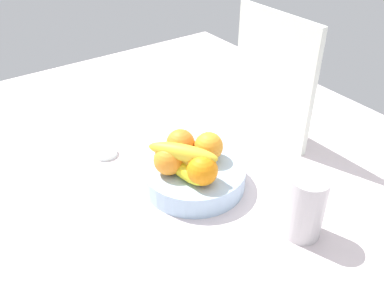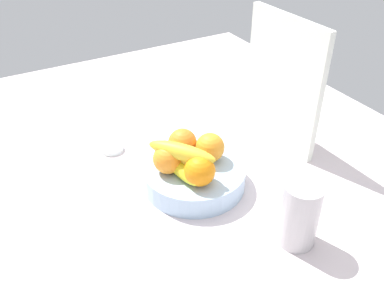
{
  "view_description": "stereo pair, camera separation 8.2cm",
  "coord_description": "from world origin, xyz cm",
  "px_view_note": "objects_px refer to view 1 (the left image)",
  "views": [
    {
      "loc": [
        69.26,
        -49.2,
        68.83
      ],
      "look_at": [
        -0.29,
        -0.46,
        9.56
      ],
      "focal_mm": 40.36,
      "sensor_mm": 36.0,
      "label": 1
    },
    {
      "loc": [
        73.65,
        -42.24,
        68.83
      ],
      "look_at": [
        -0.29,
        -0.46,
        9.56
      ],
      "focal_mm": 40.36,
      "sensor_mm": 36.0,
      "label": 2
    }
  ],
  "objects_px": {
    "fruit_bowl": "(192,176)",
    "orange_front_left": "(209,146)",
    "thermos_tumbler": "(306,207)",
    "orange_back_left": "(202,170)",
    "cutting_board": "(273,78)",
    "jar_lid": "(105,153)",
    "banana_bunch": "(182,159)",
    "orange_center": "(169,160)",
    "orange_front_right": "(180,144)"
  },
  "relations": [
    {
      "from": "orange_center",
      "to": "orange_back_left",
      "type": "relative_size",
      "value": 1.0
    },
    {
      "from": "orange_front_right",
      "to": "cutting_board",
      "type": "height_order",
      "value": "cutting_board"
    },
    {
      "from": "orange_back_left",
      "to": "fruit_bowl",
      "type": "bearing_deg",
      "value": 165.99
    },
    {
      "from": "banana_bunch",
      "to": "cutting_board",
      "type": "xyz_separation_m",
      "value": [
        -0.08,
        0.35,
        0.08
      ]
    },
    {
      "from": "orange_front_left",
      "to": "cutting_board",
      "type": "distance_m",
      "value": 0.29
    },
    {
      "from": "fruit_bowl",
      "to": "orange_front_left",
      "type": "bearing_deg",
      "value": 95.83
    },
    {
      "from": "orange_center",
      "to": "orange_front_right",
      "type": "bearing_deg",
      "value": 125.35
    },
    {
      "from": "thermos_tumbler",
      "to": "cutting_board",
      "type": "bearing_deg",
      "value": 147.33
    },
    {
      "from": "orange_front_left",
      "to": "orange_back_left",
      "type": "distance_m",
      "value": 0.1
    },
    {
      "from": "orange_front_right",
      "to": "jar_lid",
      "type": "distance_m",
      "value": 0.24
    },
    {
      "from": "fruit_bowl",
      "to": "banana_bunch",
      "type": "xyz_separation_m",
      "value": [
        0.01,
        -0.03,
        0.07
      ]
    },
    {
      "from": "orange_front_left",
      "to": "jar_lid",
      "type": "xyz_separation_m",
      "value": [
        -0.24,
        -0.18,
        -0.09
      ]
    },
    {
      "from": "orange_front_left",
      "to": "jar_lid",
      "type": "height_order",
      "value": "orange_front_left"
    },
    {
      "from": "orange_front_left",
      "to": "jar_lid",
      "type": "distance_m",
      "value": 0.31
    },
    {
      "from": "orange_front_left",
      "to": "orange_back_left",
      "type": "xyz_separation_m",
      "value": [
        0.07,
        -0.07,
        0.0
      ]
    },
    {
      "from": "orange_front_left",
      "to": "banana_bunch",
      "type": "height_order",
      "value": "banana_bunch"
    },
    {
      "from": "orange_front_left",
      "to": "banana_bunch",
      "type": "distance_m",
      "value": 0.09
    },
    {
      "from": "orange_front_right",
      "to": "banana_bunch",
      "type": "bearing_deg",
      "value": -29.19
    },
    {
      "from": "fruit_bowl",
      "to": "banana_bunch",
      "type": "bearing_deg",
      "value": -77.51
    },
    {
      "from": "orange_center",
      "to": "banana_bunch",
      "type": "xyz_separation_m",
      "value": [
        0.02,
        0.03,
        0.01
      ]
    },
    {
      "from": "orange_front_right",
      "to": "jar_lid",
      "type": "height_order",
      "value": "orange_front_right"
    },
    {
      "from": "orange_front_right",
      "to": "jar_lid",
      "type": "bearing_deg",
      "value": -146.46
    },
    {
      "from": "orange_back_left",
      "to": "thermos_tumbler",
      "type": "distance_m",
      "value": 0.24
    },
    {
      "from": "orange_front_left",
      "to": "orange_front_right",
      "type": "height_order",
      "value": "same"
    },
    {
      "from": "jar_lid",
      "to": "orange_back_left",
      "type": "bearing_deg",
      "value": 18.82
    },
    {
      "from": "banana_bunch",
      "to": "thermos_tumbler",
      "type": "bearing_deg",
      "value": 26.22
    },
    {
      "from": "orange_front_right",
      "to": "thermos_tumbler",
      "type": "height_order",
      "value": "thermos_tumbler"
    },
    {
      "from": "orange_front_left",
      "to": "thermos_tumbler",
      "type": "relative_size",
      "value": 0.49
    },
    {
      "from": "orange_back_left",
      "to": "jar_lid",
      "type": "relative_size",
      "value": 1.12
    },
    {
      "from": "banana_bunch",
      "to": "jar_lid",
      "type": "relative_size",
      "value": 2.72
    },
    {
      "from": "orange_center",
      "to": "jar_lid",
      "type": "xyz_separation_m",
      "value": [
        -0.23,
        -0.06,
        -0.09
      ]
    },
    {
      "from": "cutting_board",
      "to": "orange_front_left",
      "type": "bearing_deg",
      "value": -78.47
    },
    {
      "from": "orange_front_left",
      "to": "orange_back_left",
      "type": "relative_size",
      "value": 1.0
    },
    {
      "from": "fruit_bowl",
      "to": "thermos_tumbler",
      "type": "relative_size",
      "value": 1.69
    },
    {
      "from": "cutting_board",
      "to": "jar_lid",
      "type": "bearing_deg",
      "value": -113.51
    },
    {
      "from": "orange_front_left",
      "to": "jar_lid",
      "type": "relative_size",
      "value": 1.12
    },
    {
      "from": "orange_front_right",
      "to": "thermos_tumbler",
      "type": "distance_m",
      "value": 0.35
    },
    {
      "from": "orange_back_left",
      "to": "orange_front_right",
      "type": "bearing_deg",
      "value": 170.9
    },
    {
      "from": "fruit_bowl",
      "to": "orange_center",
      "type": "distance_m",
      "value": 0.09
    },
    {
      "from": "orange_front_right",
      "to": "cutting_board",
      "type": "bearing_deg",
      "value": 92.06
    },
    {
      "from": "orange_back_left",
      "to": "orange_center",
      "type": "bearing_deg",
      "value": -151.73
    },
    {
      "from": "orange_center",
      "to": "orange_back_left",
      "type": "bearing_deg",
      "value": 28.27
    },
    {
      "from": "orange_back_left",
      "to": "cutting_board",
      "type": "distance_m",
      "value": 0.37
    },
    {
      "from": "orange_front_right",
      "to": "orange_center",
      "type": "relative_size",
      "value": 1.0
    },
    {
      "from": "orange_front_right",
      "to": "orange_back_left",
      "type": "height_order",
      "value": "same"
    },
    {
      "from": "banana_bunch",
      "to": "cutting_board",
      "type": "bearing_deg",
      "value": 102.05
    },
    {
      "from": "thermos_tumbler",
      "to": "jar_lid",
      "type": "height_order",
      "value": "thermos_tumbler"
    },
    {
      "from": "orange_back_left",
      "to": "jar_lid",
      "type": "bearing_deg",
      "value": -161.18
    },
    {
      "from": "orange_center",
      "to": "jar_lid",
      "type": "distance_m",
      "value": 0.25
    },
    {
      "from": "fruit_bowl",
      "to": "jar_lid",
      "type": "distance_m",
      "value": 0.27
    }
  ]
}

